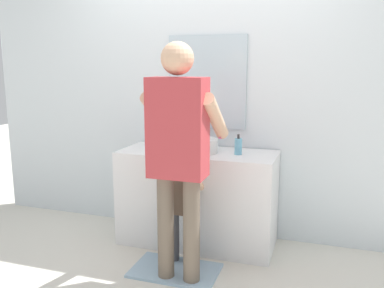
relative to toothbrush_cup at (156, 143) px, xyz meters
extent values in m
plane|color=silver|center=(0.37, -0.28, -0.86)|extent=(14.00, 14.00, 0.00)
cube|color=silver|center=(0.37, 0.34, 0.49)|extent=(4.40, 0.08, 2.70)
cube|color=silver|center=(0.37, 0.28, 0.51)|extent=(0.70, 0.02, 0.80)
cube|color=white|center=(0.37, 0.02, -0.46)|extent=(1.30, 0.54, 0.80)
cylinder|color=silver|center=(0.37, 0.00, 0.00)|extent=(0.35, 0.35, 0.11)
cylinder|color=beige|center=(0.37, 0.00, 0.01)|extent=(0.29, 0.29, 0.09)
cylinder|color=#B7BABF|center=(0.37, 0.22, 0.04)|extent=(0.03, 0.03, 0.18)
cylinder|color=#B7BABF|center=(0.37, 0.16, 0.12)|extent=(0.02, 0.12, 0.02)
cylinder|color=#B7BABF|center=(0.30, 0.22, -0.03)|extent=(0.04, 0.04, 0.05)
cylinder|color=#B7BABF|center=(0.44, 0.22, -0.03)|extent=(0.04, 0.04, 0.05)
cylinder|color=#4C8EB2|center=(0.00, 0.00, -0.01)|extent=(0.07, 0.07, 0.09)
cylinder|color=yellow|center=(0.01, -0.01, 0.05)|extent=(0.04, 0.03, 0.17)
cube|color=white|center=(0.01, -0.01, 0.14)|extent=(0.01, 0.02, 0.02)
cylinder|color=orange|center=(0.01, 0.01, 0.05)|extent=(0.03, 0.03, 0.17)
cube|color=white|center=(0.01, 0.01, 0.14)|extent=(0.01, 0.02, 0.02)
cylinder|color=#66B2D1|center=(0.71, 0.01, 0.01)|extent=(0.06, 0.06, 0.13)
cylinder|color=#2D2D2D|center=(0.71, 0.01, 0.09)|extent=(0.02, 0.02, 0.03)
cube|color=#99B7CC|center=(0.37, -0.53, -0.85)|extent=(0.64, 0.40, 0.02)
cylinder|color=#47474C|center=(0.32, -0.39, -0.65)|extent=(0.06, 0.06, 0.41)
cylinder|color=#47474C|center=(0.42, -0.39, -0.65)|extent=(0.06, 0.06, 0.41)
cube|color=brown|center=(0.37, -0.39, -0.27)|extent=(0.21, 0.12, 0.36)
sphere|color=#D8A884|center=(0.37, -0.39, -0.02)|extent=(0.12, 0.12, 0.12)
cylinder|color=#D8A884|center=(0.25, -0.30, -0.24)|extent=(0.05, 0.25, 0.19)
cylinder|color=#D8A884|center=(0.48, -0.30, -0.24)|extent=(0.05, 0.25, 0.19)
cylinder|color=#6B5B4C|center=(0.34, -0.64, -0.48)|extent=(0.12, 0.12, 0.77)
cylinder|color=#6B5B4C|center=(0.53, -0.64, -0.48)|extent=(0.12, 0.12, 0.77)
cube|color=#B7383D|center=(0.43, -0.64, 0.24)|extent=(0.38, 0.22, 0.67)
sphere|color=#D8A884|center=(0.43, -0.64, 0.69)|extent=(0.22, 0.22, 0.22)
cylinder|color=#D8A884|center=(0.22, -0.46, 0.30)|extent=(0.09, 0.46, 0.36)
cylinder|color=#D8A884|center=(0.64, -0.46, 0.30)|extent=(0.09, 0.46, 0.36)
cylinder|color=#E5387F|center=(0.64, -0.29, 0.13)|extent=(0.01, 0.14, 0.03)
cube|color=white|center=(0.64, -0.21, 0.14)|extent=(0.01, 0.02, 0.02)
camera|label=1|loc=(1.35, -3.13, 0.64)|focal=37.80mm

